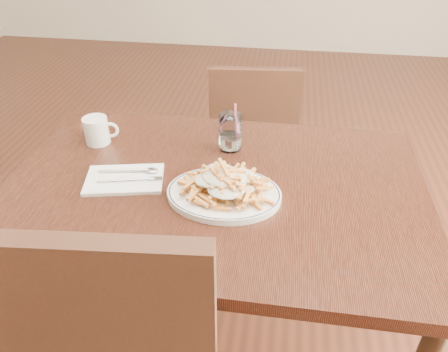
% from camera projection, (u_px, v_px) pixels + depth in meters
% --- Properties ---
extents(floor, '(7.00, 7.00, 0.00)m').
position_uv_depth(floor, '(216.00, 343.00, 1.67)').
color(floor, black).
rests_on(floor, ground).
extents(table, '(1.20, 0.80, 0.75)m').
position_uv_depth(table, '(213.00, 206.00, 1.28)').
color(table, black).
rests_on(table, ground).
extents(chair_far, '(0.42, 0.42, 0.83)m').
position_uv_depth(chair_far, '(253.00, 136.00, 2.04)').
color(chair_far, black).
rests_on(chair_far, ground).
extents(fries_plate, '(0.37, 0.34, 0.02)m').
position_uv_depth(fries_plate, '(224.00, 194.00, 1.18)').
color(fries_plate, white).
rests_on(fries_plate, table).
extents(loaded_fries, '(0.26, 0.22, 0.07)m').
position_uv_depth(loaded_fries, '(224.00, 180.00, 1.16)').
color(loaded_fries, gold).
rests_on(loaded_fries, fries_plate).
extents(napkin, '(0.24, 0.18, 0.01)m').
position_uv_depth(napkin, '(124.00, 179.00, 1.25)').
color(napkin, white).
rests_on(napkin, table).
extents(cutlery, '(0.20, 0.11, 0.01)m').
position_uv_depth(cutlery, '(125.00, 176.00, 1.25)').
color(cutlery, silver).
rests_on(cutlery, napkin).
extents(water_glass, '(0.07, 0.07, 0.16)m').
position_uv_depth(water_glass, '(230.00, 134.00, 1.38)').
color(water_glass, white).
rests_on(water_glass, table).
extents(coffee_mug, '(0.11, 0.08, 0.09)m').
position_uv_depth(coffee_mug, '(97.00, 130.00, 1.41)').
color(coffee_mug, white).
rests_on(coffee_mug, table).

